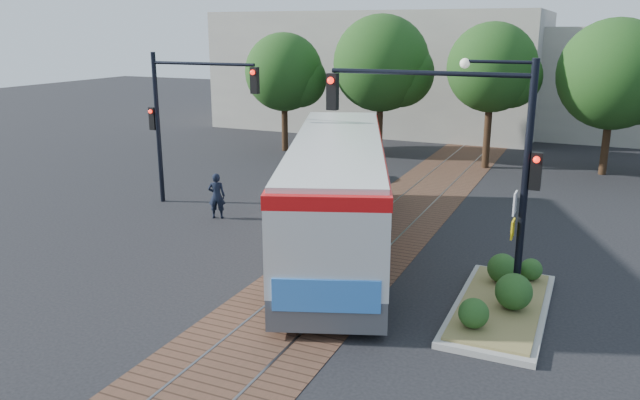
# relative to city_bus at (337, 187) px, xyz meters

# --- Properties ---
(ground) EXTENTS (120.00, 120.00, 0.00)m
(ground) POSITION_rel_city_bus_xyz_m (0.88, -1.94, -1.97)
(ground) COLOR black
(ground) RESTS_ON ground
(trackbed) EXTENTS (3.60, 40.00, 0.02)m
(trackbed) POSITION_rel_city_bus_xyz_m (0.88, 2.06, -1.97)
(trackbed) COLOR #533526
(trackbed) RESTS_ON ground
(tree_row) EXTENTS (26.40, 5.60, 7.67)m
(tree_row) POSITION_rel_city_bus_xyz_m (2.09, 14.48, 2.88)
(tree_row) COLOR #382314
(tree_row) RESTS_ON ground
(warehouses) EXTENTS (40.00, 13.00, 8.00)m
(warehouses) POSITION_rel_city_bus_xyz_m (0.35, 26.80, 1.84)
(warehouses) COLOR #ADA899
(warehouses) RESTS_ON ground
(city_bus) EXTENTS (7.26, 13.35, 3.54)m
(city_bus) POSITION_rel_city_bus_xyz_m (0.00, 0.00, 0.00)
(city_bus) COLOR #4C4C4F
(city_bus) RESTS_ON ground
(traffic_island) EXTENTS (2.20, 5.20, 1.13)m
(traffic_island) POSITION_rel_city_bus_xyz_m (5.70, -2.84, -1.65)
(traffic_island) COLOR gray
(traffic_island) RESTS_ON ground
(signal_pole_main) EXTENTS (5.49, 0.46, 6.00)m
(signal_pole_main) POSITION_rel_city_bus_xyz_m (4.74, -2.75, 2.18)
(signal_pole_main) COLOR black
(signal_pole_main) RESTS_ON ground
(signal_pole_left) EXTENTS (4.99, 0.34, 6.00)m
(signal_pole_left) POSITION_rel_city_bus_xyz_m (-7.49, 2.05, 1.89)
(signal_pole_left) COLOR black
(signal_pole_left) RESTS_ON ground
(officer) EXTENTS (0.74, 0.63, 1.72)m
(officer) POSITION_rel_city_bus_xyz_m (-5.26, 0.97, -1.11)
(officer) COLOR black
(officer) RESTS_ON ground
(parked_car) EXTENTS (4.05, 1.75, 1.16)m
(parked_car) POSITION_rel_city_bus_xyz_m (-3.72, 9.05, -1.39)
(parked_car) COLOR black
(parked_car) RESTS_ON ground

